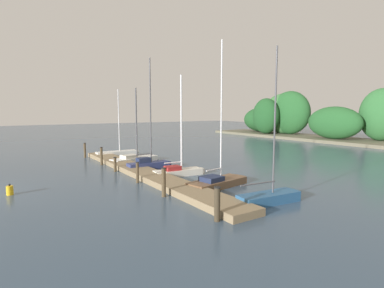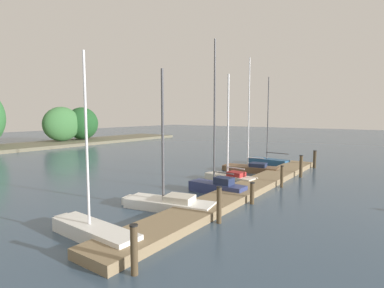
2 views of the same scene
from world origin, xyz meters
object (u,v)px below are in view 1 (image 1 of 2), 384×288
Objects in this scene: sailboat_5 at (271,196)px; mooring_piling_0 at (85,150)px; sailboat_4 at (219,181)px; mooring_piling_2 at (115,164)px; mooring_piling_3 at (137,172)px; mooring_piling_1 at (101,156)px; channel_buoy_0 at (10,190)px; mooring_piling_4 at (164,182)px; sailboat_3 at (179,170)px; sailboat_1 at (135,158)px; sailboat_2 at (149,163)px; sailboat_0 at (119,153)px; mooring_piling_5 at (217,204)px.

mooring_piling_0 is (-19.24, -3.84, 0.36)m from sailboat_5.
mooring_piling_2 is (-7.54, -3.55, 0.19)m from sailboat_4.
sailboat_5 reaches higher than mooring_piling_3.
mooring_piling_2 is at bearing 0.28° from mooring_piling_1.
mooring_piling_1 is 2.46× the size of channel_buoy_0.
mooring_piling_4 is (7.65, -0.12, 0.23)m from mooring_piling_2.
sailboat_3 is 6.42× the size of mooring_piling_2.
sailboat_1 is 3.67m from sailboat_2.
sailboat_2 reaches higher than mooring_piling_1.
sailboat_4 is at bearing 18.47° from mooring_piling_1.
channel_buoy_0 is (-0.82, -9.95, -0.16)m from sailboat_3.
mooring_piling_0 is 1.07× the size of mooring_piling_3.
sailboat_0 is 4.21× the size of mooring_piling_4.
mooring_piling_0 is 0.92× the size of mooring_piling_4.
sailboat_3 is at bearing 99.33° from sailboat_5.
sailboat_2 is 4.19m from mooring_piling_3.
mooring_piling_3 is at bearing 122.77° from sailboat_5.
sailboat_2 is 7.41m from mooring_piling_4.
mooring_piling_3 reaches higher than channel_buoy_0.
sailboat_5 reaches higher than sailboat_3.
mooring_piling_1 is 7.23m from mooring_piling_3.
mooring_piling_1 is 15.05m from mooring_piling_5.
sailboat_5 is at bearing -97.17° from sailboat_4.
sailboat_5 is at bearing 11.29° from mooring_piling_0.
sailboat_4 is 14.00× the size of channel_buoy_0.
mooring_piling_0 reaches higher than mooring_piling_3.
mooring_piling_2 is at bearing 137.37° from sailboat_3.
sailboat_3 is 4.86× the size of mooring_piling_0.
sailboat_1 is at bearing -87.78° from sailboat_0.
sailboat_4 is 5.51× the size of mooring_piling_4.
sailboat_3 reaches higher than mooring_piling_1.
mooring_piling_0 is at bearing -178.50° from mooring_piling_1.
mooring_piling_3 is (7.23, -0.02, -0.09)m from mooring_piling_1.
sailboat_0 reaches higher than mooring_piling_2.
sailboat_4 reaches higher than mooring_piling_4.
sailboat_3 is 5.20m from mooring_piling_4.
mooring_piling_1 is 10.79m from mooring_piling_4.
sailboat_2 reaches higher than mooring_piling_5.
sailboat_3 is 4.90m from mooring_piling_2.
sailboat_5 is 12.35× the size of channel_buoy_0.
sailboat_4 is at bearing -78.92° from sailboat_2.
sailboat_2 is 9.39m from channel_buoy_0.
channel_buoy_0 is at bearing -178.49° from sailboat_3.
sailboat_2 reaches higher than mooring_piling_0.
sailboat_4 is 15.80m from mooring_piling_0.
sailboat_5 is at bearing -99.04° from sailboat_1.
mooring_piling_2 is (-0.69, -2.40, 0.06)m from sailboat_2.
mooring_piling_4 is (3.96, -3.34, 0.36)m from sailboat_3.
sailboat_4 reaches higher than mooring_piling_1.
mooring_piling_0 is 19.73m from mooring_piling_5.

